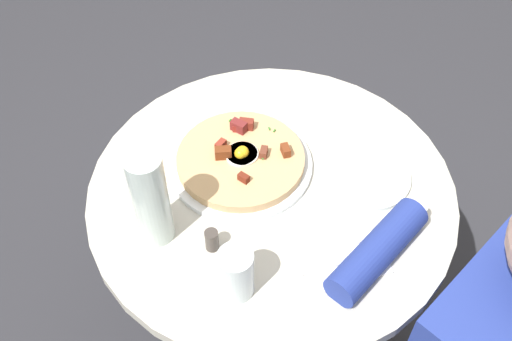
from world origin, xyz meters
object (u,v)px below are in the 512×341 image
at_px(water_bottle, 150,199).
at_px(pepper_shaker, 212,240).
at_px(knife, 337,246).
at_px(water_glass, 236,273).
at_px(salt_shaker, 418,214).
at_px(pizza_plate, 241,164).
at_px(breakfast_pizza, 241,158).
at_px(fork, 344,261).
at_px(bread_plate, 368,177).
at_px(dining_table, 270,230).

distance_m(water_bottle, pepper_shaker, 0.15).
height_order(knife, water_glass, water_glass).
xyz_separation_m(knife, pepper_shaker, (0.18, -0.18, 0.02)).
xyz_separation_m(knife, salt_shaker, (-0.17, 0.08, 0.02)).
relative_size(pizza_plate, water_glass, 2.80).
distance_m(breakfast_pizza, water_glass, 0.32).
height_order(salt_shaker, pepper_shaker, salt_shaker).
bearing_deg(water_bottle, knife, 129.25).
relative_size(fork, salt_shaker, 3.33).
bearing_deg(salt_shaker, fork, -13.37).
relative_size(bread_plate, pepper_shaker, 3.74).
height_order(fork, water_bottle, water_bottle).
bearing_deg(water_glass, water_bottle, -83.13).
distance_m(breakfast_pizza, fork, 0.33).
relative_size(bread_plate, water_bottle, 0.83).
xyz_separation_m(breakfast_pizza, water_glass, (0.23, 0.22, 0.03)).
height_order(breakfast_pizza, knife, breakfast_pizza).
distance_m(knife, water_bottle, 0.39).
relative_size(bread_plate, knife, 1.06).
xyz_separation_m(dining_table, breakfast_pizza, (0.00, -0.09, 0.19)).
bearing_deg(breakfast_pizza, water_bottle, 2.85).
relative_size(bread_plate, salt_shaker, 3.51).
bearing_deg(knife, salt_shaker, 2.86).
bearing_deg(bread_plate, pepper_shaker, -16.53).
height_order(breakfast_pizza, pepper_shaker, breakfast_pizza).
bearing_deg(fork, water_bottle, 151.49).
bearing_deg(knife, water_glass, -172.92).
bearing_deg(pizza_plate, breakfast_pizza, -142.99).
xyz_separation_m(knife, water_bottle, (0.23, -0.29, 0.11)).
bearing_deg(knife, fork, -90.00).
relative_size(water_glass, salt_shaker, 2.15).
bearing_deg(bread_plate, water_glass, -0.75).
height_order(water_glass, pepper_shaker, water_glass).
height_order(dining_table, water_bottle, water_bottle).
relative_size(fork, knife, 1.00).
bearing_deg(bread_plate, dining_table, -38.20).
height_order(pizza_plate, breakfast_pizza, breakfast_pizza).
bearing_deg(water_glass, dining_table, -150.76).
xyz_separation_m(salt_shaker, pepper_shaker, (0.35, -0.26, -0.00)).
distance_m(dining_table, pepper_shaker, 0.28).
bearing_deg(water_bottle, pizza_plate, -177.37).
height_order(water_bottle, pepper_shaker, water_bottle).
relative_size(fork, pepper_shaker, 3.54).
bearing_deg(water_glass, salt_shaker, 158.04).
bearing_deg(salt_shaker, pepper_shaker, -36.60).
relative_size(breakfast_pizza, salt_shaker, 5.34).
bearing_deg(breakfast_pizza, fork, 84.08).
relative_size(fork, water_bottle, 0.78).
relative_size(knife, salt_shaker, 3.33).
bearing_deg(pizza_plate, knife, 86.82).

